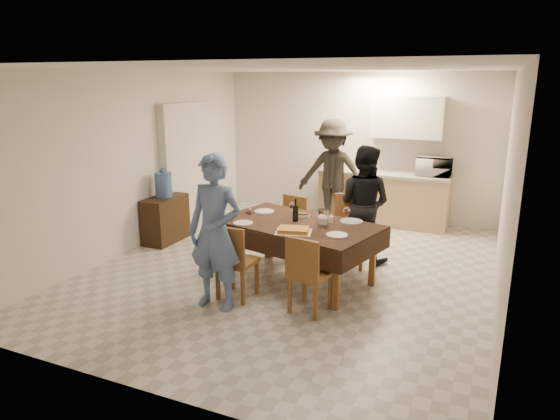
{
  "coord_description": "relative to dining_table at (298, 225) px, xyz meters",
  "views": [
    {
      "loc": [
        2.36,
        -5.83,
        2.49
      ],
      "look_at": [
        -0.07,
        -0.3,
        0.89
      ],
      "focal_mm": 32.0,
      "sensor_mm": 36.0,
      "label": 1
    }
  ],
  "objects": [
    {
      "name": "ceiling",
      "position": [
        -0.19,
        0.33,
        1.88
      ],
      "size": [
        5.0,
        6.0,
        0.02
      ],
      "primitive_type": "cube",
      "color": "white",
      "rests_on": "wall_back"
    },
    {
      "name": "console",
      "position": [
        -2.47,
        0.63,
        -0.37
      ],
      "size": [
        0.38,
        0.77,
        0.71
      ],
      "primitive_type": "cube",
      "color": "black",
      "rests_on": "floor"
    },
    {
      "name": "wall_back",
      "position": [
        -0.19,
        3.33,
        0.58
      ],
      "size": [
        5.0,
        0.02,
        2.6
      ],
      "primitive_type": "cube",
      "color": "silver",
      "rests_on": "floor"
    },
    {
      "name": "chair_far_left",
      "position": [
        -0.45,
        0.67,
        -0.19
      ],
      "size": [
        0.46,
        0.47,
        0.47
      ],
      "rotation": [
        0.0,
        0.0,
        2.94
      ],
      "color": "brown",
      "rests_on": "floor"
    },
    {
      "name": "chair_near_left",
      "position": [
        -0.45,
        -0.84,
        -0.17
      ],
      "size": [
        0.42,
        0.42,
        0.49
      ],
      "rotation": [
        0.0,
        0.0,
        -0.03
      ],
      "color": "brown",
      "rests_on": "floor"
    },
    {
      "name": "person_kitchen",
      "position": [
        -0.39,
        2.56,
        0.19
      ],
      "size": [
        1.18,
        0.68,
        1.82
      ],
      "primitive_type": "imported",
      "color": "black",
      "rests_on": "floor"
    },
    {
      "name": "wall_right",
      "position": [
        2.31,
        0.33,
        0.58
      ],
      "size": [
        0.02,
        6.0,
        2.6
      ],
      "primitive_type": "cube",
      "color": "silver",
      "rests_on": "floor"
    },
    {
      "name": "water_jug",
      "position": [
        -2.47,
        0.63,
        0.18
      ],
      "size": [
        0.25,
        0.25,
        0.38
      ],
      "primitive_type": "cylinder",
      "color": "#4770B2",
      "rests_on": "console"
    },
    {
      "name": "wine_glass_b",
      "position": [
        0.55,
        0.25,
        0.14
      ],
      "size": [
        0.09,
        0.09,
        0.2
      ],
      "primitive_type": null,
      "color": "white",
      "rests_on": "dining_table"
    },
    {
      "name": "salad_bowl",
      "position": [
        0.3,
        0.18,
        0.07
      ],
      "size": [
        0.19,
        0.19,
        0.07
      ],
      "primitive_type": "cylinder",
      "color": "silver",
      "rests_on": "dining_table"
    },
    {
      "name": "savoury_tart",
      "position": [
        0.1,
        -0.38,
        0.06
      ],
      "size": [
        0.47,
        0.4,
        0.05
      ],
      "primitive_type": "cube",
      "rotation": [
        0.0,
        0.0,
        0.26
      ],
      "color": "gold",
      "rests_on": "dining_table"
    },
    {
      "name": "kitchen_worktop",
      "position": [
        0.41,
        3.01,
        0.16
      ],
      "size": [
        2.24,
        0.64,
        0.05
      ],
      "primitive_type": "cube",
      "color": "#A2A29D",
      "rests_on": "kitchen_base_cabinet"
    },
    {
      "name": "chair_far_right",
      "position": [
        0.45,
        0.66,
        -0.13
      ],
      "size": [
        0.52,
        0.52,
        0.52
      ],
      "rotation": [
        0.0,
        0.0,
        3.36
      ],
      "color": "brown",
      "rests_on": "floor"
    },
    {
      "name": "floor",
      "position": [
        -0.19,
        0.33,
        -0.72
      ],
      "size": [
        5.0,
        6.0,
        0.02
      ],
      "primitive_type": "cube",
      "color": "beige",
      "rests_on": "ground"
    },
    {
      "name": "wine_bottle",
      "position": [
        -0.05,
        0.05,
        0.18
      ],
      "size": [
        0.07,
        0.07,
        0.29
      ],
      "primitive_type": null,
      "color": "black",
      "rests_on": "dining_table"
    },
    {
      "name": "wall_front",
      "position": [
        -0.19,
        -2.67,
        0.58
      ],
      "size": [
        5.0,
        0.02,
        2.6
      ],
      "primitive_type": "cube",
      "color": "silver",
      "rests_on": "floor"
    },
    {
      "name": "plate_near_left",
      "position": [
        -0.6,
        -0.3,
        0.04
      ],
      "size": [
        0.24,
        0.24,
        0.01
      ],
      "primitive_type": "cylinder",
      "color": "silver",
      "rests_on": "dining_table"
    },
    {
      "name": "plate_near_right",
      "position": [
        0.6,
        -0.3,
        0.04
      ],
      "size": [
        0.25,
        0.25,
        0.01
      ],
      "primitive_type": "cylinder",
      "color": "silver",
      "rests_on": "dining_table"
    },
    {
      "name": "person_near",
      "position": [
        -0.55,
        -1.05,
        0.14
      ],
      "size": [
        0.63,
        0.42,
        1.73
      ],
      "primitive_type": "imported",
      "rotation": [
        0.0,
        0.0,
        0.01
      ],
      "color": "#5673A6",
      "rests_on": "floor"
    },
    {
      "name": "plate_far_right",
      "position": [
        0.6,
        0.3,
        0.04
      ],
      "size": [
        0.28,
        0.28,
        0.02
      ],
      "primitive_type": "cylinder",
      "color": "silver",
      "rests_on": "dining_table"
    },
    {
      "name": "wine_glass_c",
      "position": [
        -0.2,
        0.3,
        0.13
      ],
      "size": [
        0.08,
        0.08,
        0.18
      ],
      "primitive_type": null,
      "color": "white",
      "rests_on": "dining_table"
    },
    {
      "name": "dining_table",
      "position": [
        0.0,
        0.0,
        0.0
      ],
      "size": [
        2.16,
        1.57,
        0.76
      ],
      "rotation": [
        0.0,
        0.0,
        -0.25
      ],
      "color": "black",
      "rests_on": "floor"
    },
    {
      "name": "wall_left",
      "position": [
        -2.69,
        0.33,
        0.58
      ],
      "size": [
        0.02,
        6.0,
        2.6
      ],
      "primitive_type": "cube",
      "color": "silver",
      "rests_on": "floor"
    },
    {
      "name": "chair_near_right",
      "position": [
        0.45,
        -0.83,
        -0.18
      ],
      "size": [
        0.46,
        0.46,
        0.48
      ],
      "rotation": [
        0.0,
        0.0,
        -0.17
      ],
      "color": "brown",
      "rests_on": "floor"
    },
    {
      "name": "water_pitcher",
      "position": [
        0.35,
        -0.05,
        0.14
      ],
      "size": [
        0.14,
        0.14,
        0.22
      ],
      "primitive_type": "cylinder",
      "color": "white",
      "rests_on": "dining_table"
    },
    {
      "name": "microwave",
      "position": [
        1.23,
        3.01,
        0.34
      ],
      "size": [
        0.55,
        0.37,
        0.31
      ],
      "primitive_type": "imported",
      "rotation": [
        0.0,
        0.0,
        3.14
      ],
      "color": "white",
      "rests_on": "kitchen_worktop"
    },
    {
      "name": "wine_glass_a",
      "position": [
        -0.55,
        -0.25,
        0.13
      ],
      "size": [
        0.09,
        0.09,
        0.2
      ],
      "primitive_type": null,
      "color": "white",
      "rests_on": "dining_table"
    },
    {
      "name": "stub_partition",
      "position": [
        -2.61,
        1.53,
        0.33
      ],
      "size": [
        0.15,
        1.4,
        2.1
      ],
      "primitive_type": "cube",
      "color": "silver",
      "rests_on": "floor"
    },
    {
      "name": "person_far",
      "position": [
        0.55,
        1.05,
        0.09
      ],
      "size": [
        0.87,
        0.73,
        1.62
      ],
      "primitive_type": "imported",
      "rotation": [
        0.0,
        0.0,
        2.98
      ],
      "color": "black",
      "rests_on": "floor"
    },
    {
      "name": "mushroom_dish",
      "position": [
        -0.05,
        0.28,
        0.05
      ],
      "size": [
        0.19,
        0.19,
        0.03
      ],
      "primitive_type": "cylinder",
      "color": "silver",
      "rests_on": "dining_table"
    },
    {
      "name": "plate_far_left",
      "position": [
        -0.6,
        0.3,
        0.04
      ],
      "size": [
        0.26,
        0.26,
        0.02
      ],
      "primitive_type": "cylinder",
      "color": "silver",
      "rests_on": "dining_table"
    },
    {
      "name": "kitchen_base_cabinet",
      "position": [
        0.41,
        3.01,
        -0.29
      ],
      "size": [
        2.2,
        0.6,
        0.86
      ],
      "primitive_type": "cube",
      "color": "tan",
      "rests_on": "floor"
    },
    {
      "name": "upper_cabinet",
      "position": [
        0.71,
        3.15,
        1.13
      ],
      "size": [
        1.2,
        0.34,
        0.7
      ],
      "primitive_type": "cube",
      "color": "white",
      "rests_on": "wall_back"
    }
  ]
}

